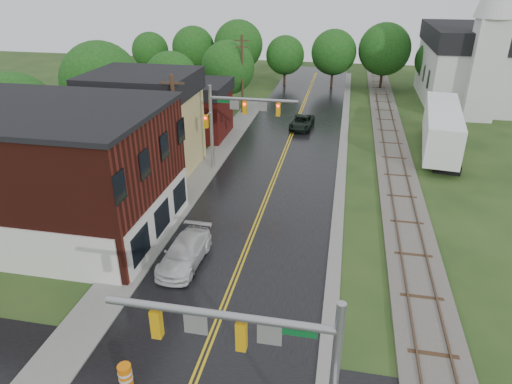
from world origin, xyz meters
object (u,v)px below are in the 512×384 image
(church, at_px, (471,57))
(pickup_white, at_px, (185,253))
(suv_dark, at_px, (302,122))
(construction_barrel, at_px, (125,375))
(utility_pole_b, at_px, (176,133))
(tree_left_a, at_px, (16,118))
(tree_left_e, at_px, (229,69))
(tree_left_b, at_px, (102,84))
(traffic_signal_near, at_px, (266,352))
(utility_pole_c, at_px, (242,74))
(brick_building, at_px, (52,171))
(traffic_signal_far, at_px, (236,114))
(tree_left_c, at_px, (172,80))
(semi_trailer, at_px, (442,127))

(church, distance_m, pickup_white, 47.35)
(suv_dark, height_order, construction_barrel, suv_dark)
(utility_pole_b, height_order, tree_left_a, utility_pole_b)
(tree_left_e, relative_size, suv_dark, 1.69)
(suv_dark, bearing_deg, tree_left_b, -153.73)
(traffic_signal_near, distance_m, tree_left_a, 30.66)
(pickup_white, bearing_deg, utility_pole_b, 113.32)
(utility_pole_c, distance_m, construction_barrel, 40.43)
(tree_left_a, xyz_separation_m, construction_barrel, (17.13, -17.90, -4.61))
(suv_dark, bearing_deg, church, 40.72)
(suv_dark, distance_m, pickup_white, 27.01)
(utility_pole_c, bearing_deg, construction_barrel, -84.17)
(utility_pole_c, bearing_deg, traffic_signal_near, -76.26)
(utility_pole_b, xyz_separation_m, construction_barrel, (4.08, -18.00, -4.22))
(brick_building, bearing_deg, utility_pole_b, 50.93)
(brick_building, xyz_separation_m, construction_barrel, (9.77, -11.00, -3.65))
(pickup_white, bearing_deg, church, 62.49)
(utility_pole_c, bearing_deg, suv_dark, -30.72)
(traffic_signal_far, xyz_separation_m, suv_dark, (4.27, 12.49, -4.30))
(church, height_order, utility_pole_c, church)
(utility_pole_c, height_order, construction_barrel, utility_pole_c)
(traffic_signal_near, xyz_separation_m, tree_left_b, (-21.32, 29.90, 0.75))
(tree_left_c, distance_m, tree_left_e, 7.82)
(suv_dark, distance_m, construction_barrel, 35.66)
(traffic_signal_near, bearing_deg, suv_dark, 94.08)
(tree_left_e, relative_size, construction_barrel, 8.08)
(tree_left_c, bearing_deg, traffic_signal_far, -51.18)
(traffic_signal_near, bearing_deg, utility_pole_c, 103.74)
(traffic_signal_near, bearing_deg, utility_pole_b, 117.19)
(traffic_signal_near, distance_m, utility_pole_c, 43.24)
(traffic_signal_near, relative_size, utility_pole_c, 0.82)
(traffic_signal_far, bearing_deg, utility_pole_c, 101.09)
(tree_left_b, xyz_separation_m, tree_left_e, (9.00, 14.00, -0.90))
(church, xyz_separation_m, tree_left_e, (-28.85, -7.84, -1.02))
(tree_left_e, bearing_deg, traffic_signal_far, -74.11)
(tree_left_c, bearing_deg, semi_trailer, -10.22)
(traffic_signal_near, distance_m, tree_left_b, 36.73)
(tree_left_a, distance_m, tree_left_c, 18.98)
(tree_left_e, bearing_deg, traffic_signal_near, -74.32)
(suv_dark, relative_size, semi_trailer, 0.35)
(church, xyz_separation_m, pickup_white, (-23.20, -40.97, -5.10))
(suv_dark, bearing_deg, brick_building, -114.35)
(utility_pole_c, height_order, suv_dark, utility_pole_c)
(suv_dark, bearing_deg, semi_trailer, -15.00)
(tree_left_a, height_order, semi_trailer, tree_left_a)
(brick_building, distance_m, utility_pole_c, 29.56)
(brick_building, distance_m, semi_trailer, 33.28)
(brick_building, xyz_separation_m, suv_dark, (13.28, 24.48, -3.48))
(church, bearing_deg, tree_left_e, -164.80)
(tree_left_a, distance_m, semi_trailer, 36.51)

